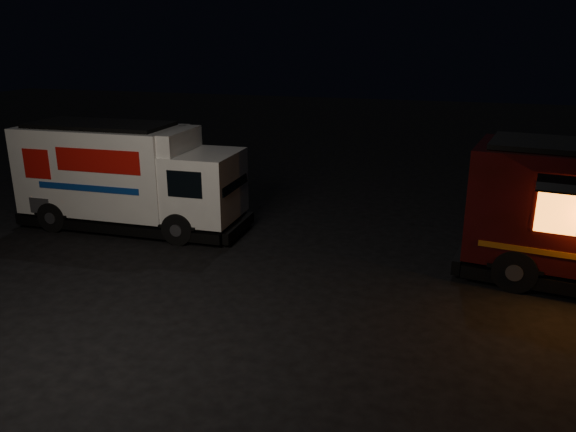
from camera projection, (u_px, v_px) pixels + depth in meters
The scene contains 2 objects.
ground at pixel (241, 293), 12.01m from camera, with size 80.00×80.00×0.00m, color black.
white_truck at pixel (132, 177), 15.80m from camera, with size 6.54×2.23×2.96m, color silver, non-canonical shape.
Camera 1 is at (4.19, -10.15, 5.25)m, focal length 35.00 mm.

